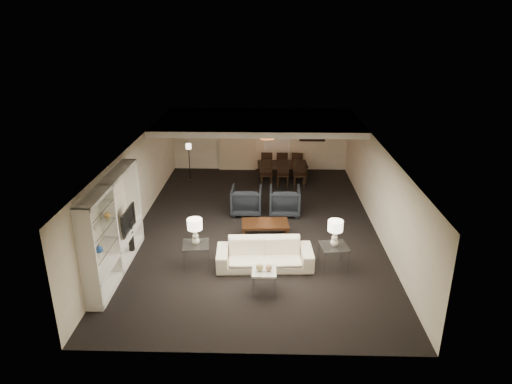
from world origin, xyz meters
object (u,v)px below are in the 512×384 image
object	(u,v)px
coffee_table	(265,230)
marble_table	(264,281)
vase_blue	(99,249)
television	(124,220)
side_table_left	(196,255)
chair_fr	(297,163)
side_table_right	(333,257)
table_lamp_left	(195,232)
dining_table	(282,172)
table_lamp_right	(335,233)
vase_amber	(107,215)
pendant_light	(267,135)
armchair_left	(247,200)
chair_nm	(283,174)
chair_nl	(266,174)
floor_speaker	(131,238)
chair_fm	(282,163)
chair_nr	(299,174)
chair_fl	(267,163)
floor_lamp	(189,162)
armchair_right	(285,201)
sofa	(265,254)

from	to	relation	value
coffee_table	marble_table	xyz separation A→B (m)	(0.00, -2.70, 0.04)
coffee_table	vase_blue	bearing A→B (deg)	-140.97
marble_table	television	bearing A→B (deg)	156.84
side_table_left	chair_fr	world-z (taller)	chair_fr
side_table_right	table_lamp_left	size ratio (longest dim) A/B	0.97
dining_table	table_lamp_right	bearing A→B (deg)	-83.22
vase_amber	pendant_light	bearing A→B (deg)	60.63
table_lamp_left	coffee_table	bearing A→B (deg)	43.26
vase_blue	armchair_left	bearing A→B (deg)	57.05
armchair_left	pendant_light	bearing A→B (deg)	-102.89
chair_nm	chair_nl	bearing A→B (deg)	-175.78
armchair_left	floor_speaker	size ratio (longest dim) A/B	1.00
side_table_right	table_lamp_right	distance (m)	0.64
chair_fm	table_lamp_right	bearing A→B (deg)	99.01
table_lamp_right	chair_nl	world-z (taller)	table_lamp_right
chair_nr	pendant_light	bearing A→B (deg)	176.35
chair_nl	chair_fr	bearing A→B (deg)	44.56
chair_nr	chair_fl	distance (m)	1.77
dining_table	chair_fr	size ratio (longest dim) A/B	1.92
table_lamp_left	pendant_light	bearing A→B (deg)	73.52
chair_nr	floor_lamp	bearing A→B (deg)	170.95
armchair_right	table_lamp_left	distance (m)	4.05
dining_table	floor_lamp	bearing A→B (deg)	178.16
floor_speaker	dining_table	world-z (taller)	floor_speaker
side_table_right	chair_nr	bearing A→B (deg)	94.80
chair_nm	chair_fr	bearing A→B (deg)	69.45
sofa	vase_amber	world-z (taller)	vase_amber
floor_speaker	floor_lamp	world-z (taller)	floor_lamp
sofa	table_lamp_left	world-z (taller)	table_lamp_left
vase_blue	floor_lamp	size ratio (longest dim) A/B	0.13
floor_lamp	vase_amber	bearing A→B (deg)	-95.67
table_lamp_left	floor_speaker	xyz separation A→B (m)	(-1.78, 0.53, -0.46)
table_lamp_right	vase_amber	bearing A→B (deg)	-173.71
side_table_left	chair_nr	size ratio (longest dim) A/B	0.67
marble_table	vase_amber	world-z (taller)	vase_amber
side_table_left	vase_blue	distance (m)	2.45
side_table_right	chair_fr	world-z (taller)	chair_fr
pendant_light	chair_fl	size ratio (longest dim) A/B	0.53
side_table_left	side_table_right	size ratio (longest dim) A/B	1.00
coffee_table	table_lamp_left	bearing A→B (deg)	-136.74
marble_table	floor_speaker	world-z (taller)	floor_speaker
side_table_left	table_lamp_left	world-z (taller)	table_lamp_left
armchair_right	dining_table	xyz separation A→B (m)	(0.02, 3.12, -0.11)
vase_blue	floor_speaker	xyz separation A→B (m)	(0.11, 1.83, -0.67)
pendant_light	armchair_right	xyz separation A→B (m)	(0.58, -2.53, -1.48)
table_lamp_left	floor_speaker	world-z (taller)	table_lamp_left
dining_table	chair_fr	bearing A→B (deg)	44.48
coffee_table	chair_nr	xyz separation A→B (m)	(1.22, 4.17, 0.25)
sofa	chair_nm	xyz separation A→B (m)	(0.62, 5.77, 0.14)
table_lamp_right	chair_nm	distance (m)	5.89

